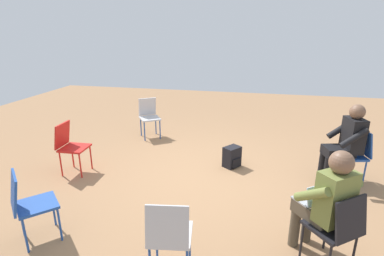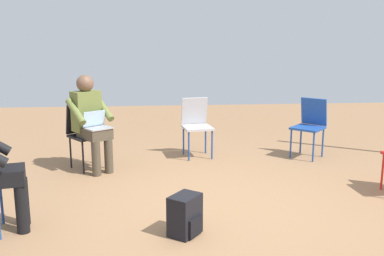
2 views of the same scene
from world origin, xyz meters
The scene contains 10 objects.
ground_plane centered at (0.00, 0.00, 0.00)m, with size 14.00×14.00×0.00m, color #99704C.
chair_west centered at (-2.14, -0.26, 0.50)m, with size 0.45×0.41×0.85m.
chair_southwest centered at (-1.57, -1.88, 0.50)m, with size 0.58×0.59×0.85m.
chair_east centered at (2.29, 0.38, 0.50)m, with size 0.52×0.49×0.85m.
chair_south centered at (0.07, -2.06, 0.50)m, with size 0.46×0.49×0.85m.
chair_southeast centered at (1.60, -1.62, 0.50)m, with size 0.57×0.58×0.85m.
chair_northwest centered at (-1.50, 1.68, 0.50)m, with size 0.57×0.58×0.85m.
person_with_laptop centered at (1.49, -1.49, 0.69)m, with size 0.63×0.64×1.24m.
person_in_black centered at (2.12, 0.34, 0.69)m, with size 0.58×0.57×1.24m.
backpack_near_laptop_user centered at (0.42, 0.52, 0.16)m, with size 0.33×0.34×0.36m.
Camera 1 is at (0.76, -4.25, 2.27)m, focal length 28.00 mm.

